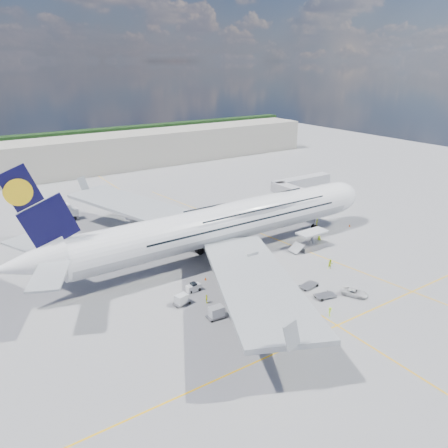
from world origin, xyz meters
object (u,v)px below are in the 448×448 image
dolly_nose_near (309,285)px  crew_nose (317,221)px  crew_wing (207,299)px  baggage_tug (194,287)px  dolly_row_a (216,312)px  cone_wing_right_inner (206,279)px  dolly_row_b (241,316)px  cone_wing_right_outer (252,321)px  catering_truck_outer (63,214)px  dolly_back (182,299)px  crew_loader (330,264)px  cargo_loader (311,243)px  crew_van (319,240)px  dolly_row_c (267,294)px  cone_nose (350,225)px  dolly_nose_far (325,295)px  service_van (355,293)px  catering_truck_inner (171,224)px  airliner (225,223)px  jet_bridge (299,187)px  cone_wing_left_outer (147,235)px  crew_tug (330,312)px  cone_wing_left_inner (197,238)px

dolly_nose_near → crew_nose: bearing=31.3°
crew_wing → baggage_tug: bearing=23.9°
dolly_row_a → cone_wing_right_inner: 12.42m
dolly_row_b → dolly_nose_near: bearing=-12.3°
crew_wing → cone_wing_right_outer: bearing=-135.1°
catering_truck_outer → cone_wing_right_outer: (11.71, -60.45, -1.64)m
dolly_back → crew_loader: size_ratio=1.53×
crew_wing → cone_wing_right_inner: bearing=-3.4°
cargo_loader → cone_wing_right_inner: size_ratio=15.42×
crew_van → catering_truck_outer: bearing=17.4°
dolly_row_c → cone_nose: 40.53m
dolly_nose_far → service_van: size_ratio=0.87×
crew_nose → crew_van: bearing=173.1°
baggage_tug → dolly_row_a: bearing=-99.2°
dolly_nose_far → dolly_row_a: bearing=177.8°
dolly_row_a → cone_wing_right_outer: 5.49m
baggage_tug → catering_truck_inner: catering_truck_inner is taller
crew_loader → airliner: bearing=147.8°
service_van → cargo_loader: bearing=39.1°
jet_bridge → catering_truck_outer: 58.38m
cone_wing_left_outer → cone_wing_right_outer: cone_wing_right_outer is taller
crew_loader → crew_wing: crew_loader is taller
dolly_nose_near → cone_wing_left_outer: bearing=98.9°
dolly_back → cone_wing_left_outer: size_ratio=6.13×
dolly_nose_near → dolly_nose_far: bearing=-103.8°
jet_bridge → cone_wing_left_outer: jet_bridge is taller
dolly_row_c → crew_loader: crew_loader is taller
dolly_row_b → cone_wing_right_outer: cone_wing_right_outer is taller
crew_tug → crew_loader: bearing=18.7°
dolly_row_b → catering_truck_outer: (-10.91, 58.73, 1.54)m
dolly_row_a → service_van: size_ratio=0.71×
crew_wing → crew_van: size_ratio=0.76×
baggage_tug → crew_van: crew_van is taller
crew_van → crew_tug: (-18.65, -20.90, -0.25)m
dolly_row_b → cone_nose: (44.19, 17.66, -0.11)m
cargo_loader → cone_wing_right_inner: bearing=180.0°
jet_bridge → crew_wing: (-42.50, -24.88, -6.10)m
cargo_loader → dolly_row_b: cargo_loader is taller
dolly_row_a → cone_nose: size_ratio=5.62×
dolly_row_b → crew_van: 33.40m
baggage_tug → catering_truck_outer: catering_truck_outer is taller
crew_van → catering_truck_inner: bearing=18.2°
baggage_tug → cone_wing_left_inner: baggage_tug is taller
service_van → crew_nose: size_ratio=2.17×
dolly_row_a → airliner: bearing=55.7°
catering_truck_inner → crew_tug: catering_truck_inner is taller
airliner → dolly_row_a: bearing=-127.1°
airliner → cargo_loader: bearing=-23.2°
dolly_row_a → crew_nose: crew_nose is taller
dolly_row_c → crew_nose: crew_nose is taller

